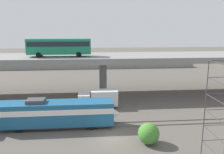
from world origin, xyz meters
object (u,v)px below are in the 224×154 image
object	(u,v)px
service_truck_west	(99,98)
parked_car_6	(52,61)
parked_car_2	(141,59)
parked_car_3	(74,61)
train_locomotive	(62,112)
transit_bus_on_overpass	(59,46)
parked_car_1	(144,60)
parked_car_4	(90,61)
parked_car_5	(74,60)
parked_car_0	(106,60)

from	to	relation	value
service_truck_west	parked_car_6	size ratio (longest dim) A/B	1.56
parked_car_2	parked_car_3	world-z (taller)	same
train_locomotive	transit_bus_on_overpass	world-z (taller)	transit_bus_on_overpass
transit_bus_on_overpass	parked_car_1	size ratio (longest dim) A/B	2.74
parked_car_3	parked_car_4	distance (m)	5.65
service_truck_west	parked_car_6	xyz separation A→B (m)	(-14.60, 42.96, 0.67)
parked_car_2	parked_car_5	size ratio (longest dim) A/B	1.04
train_locomotive	parked_car_2	bearing A→B (deg)	67.05
service_truck_west	parked_car_4	bearing A→B (deg)	-87.90
service_truck_west	parked_car_1	world-z (taller)	service_truck_west
train_locomotive	parked_car_3	world-z (taller)	train_locomotive
parked_car_4	parked_car_6	size ratio (longest dim) A/B	0.95
train_locomotive	parked_car_4	distance (m)	48.84
service_truck_west	parked_car_2	size ratio (longest dim) A/B	1.63
parked_car_2	parked_car_3	bearing A→B (deg)	-173.41
train_locomotive	service_truck_west	world-z (taller)	train_locomotive
parked_car_3	parked_car_1	bearing A→B (deg)	177.52
parked_car_4	parked_car_3	bearing A→B (deg)	168.37
parked_car_1	parked_car_6	bearing A→B (deg)	-3.60
parked_car_4	transit_bus_on_overpass	bearing A→B (deg)	-99.66
parked_car_2	parked_car_4	distance (m)	18.74
train_locomotive	parked_car_2	distance (m)	57.10
transit_bus_on_overpass	parked_car_4	bearing A→B (deg)	-99.66
parked_car_5	parked_car_4	bearing A→B (deg)	144.27
parked_car_1	parked_car_3	bearing A→B (deg)	-2.48
transit_bus_on_overpass	parked_car_4	xyz separation A→B (m)	(5.80, 34.08, -7.89)
parked_car_3	parked_car_4	xyz separation A→B (m)	(5.53, -1.14, -0.00)
parked_car_6	parked_car_1	bearing A→B (deg)	-3.60
parked_car_0	parked_car_6	bearing A→B (deg)	0.99
transit_bus_on_overpass	parked_car_1	bearing A→B (deg)	-125.38
parked_car_1	parked_car_2	bearing A→B (deg)	-88.05
train_locomotive	parked_car_0	bearing A→B (deg)	79.46
parked_car_2	train_locomotive	bearing A→B (deg)	-112.95
service_truck_west	parked_car_6	bearing A→B (deg)	-71.23
transit_bus_on_overpass	service_truck_west	bearing A→B (deg)	137.07
train_locomotive	parked_car_5	distance (m)	52.81
service_truck_west	parked_car_3	world-z (taller)	service_truck_west
parked_car_1	parked_car_5	xyz separation A→B (m)	(-24.16, 4.00, -0.00)
parked_car_0	parked_car_5	xyz separation A→B (m)	(-11.27, 1.69, -0.00)
parked_car_4	parked_car_6	world-z (taller)	same
transit_bus_on_overpass	parked_car_0	bearing A→B (deg)	-107.31
parked_car_2	parked_car_6	world-z (taller)	same
train_locomotive	parked_car_4	xyz separation A→B (m)	(3.93, 48.68, 0.11)
train_locomotive	parked_car_3	xyz separation A→B (m)	(-1.60, 49.82, 0.11)
transit_bus_on_overpass	service_truck_west	distance (m)	13.14
parked_car_0	parked_car_4	bearing A→B (deg)	23.37
train_locomotive	parked_car_6	bearing A→B (deg)	100.24
parked_car_0	train_locomotive	bearing A→B (deg)	79.46
parked_car_4	parked_car_0	bearing A→B (deg)	23.37
service_truck_west	parked_car_6	world-z (taller)	service_truck_west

